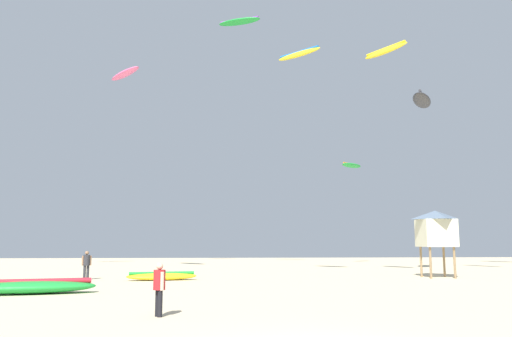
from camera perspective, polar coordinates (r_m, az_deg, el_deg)
person_foreground at (r=16.41m, az=-10.56°, el=-12.44°), size 0.36×0.48×1.61m
person_midground at (r=32.70m, az=-18.09°, el=-9.81°), size 0.52×0.38×1.67m
kite_grounded_near at (r=31.26m, az=-10.29°, el=-11.54°), size 4.20×1.91×0.53m
kite_grounded_mid at (r=24.84m, az=-23.40°, el=-11.83°), size 5.52×2.70×0.63m
lifeguard_tower at (r=34.60m, az=19.13°, el=-6.20°), size 2.30×2.30×4.15m
kite_aloft_0 at (r=42.90m, az=-14.18°, el=10.05°), size 3.49×4.20×0.77m
kite_aloft_1 at (r=36.54m, az=14.01°, el=12.44°), size 2.70×3.51×0.90m
kite_aloft_3 at (r=40.09m, az=17.73°, el=7.12°), size 3.02×4.55×0.62m
kite_aloft_4 at (r=49.96m, az=-1.84°, el=15.80°), size 4.18×2.70×0.49m
kite_aloft_5 at (r=36.37m, az=4.72°, el=12.41°), size 3.14×3.15×0.84m
kite_aloft_9 at (r=52.46m, az=10.44°, el=0.34°), size 2.85×2.73×0.51m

